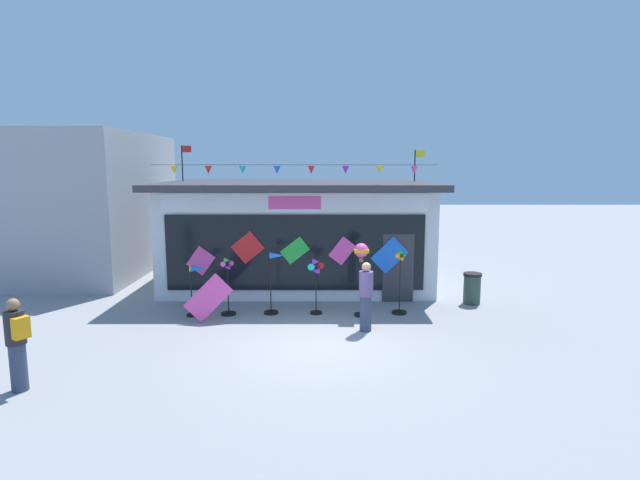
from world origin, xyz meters
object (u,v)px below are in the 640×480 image
(kite_shop_building, at_px, (301,231))
(person_mid_plaza, at_px, (368,296))
(wind_spinner_far_left, at_px, (198,282))
(display_kite_on_ground, at_px, (210,298))
(wind_spinner_far_right, at_px, (402,285))
(trash_bin, at_px, (474,288))
(wind_spinner_left, at_px, (230,286))
(wind_spinner_center_left, at_px, (277,279))
(wind_spinner_center_right, at_px, (318,276))
(wind_spinner_right, at_px, (363,257))
(person_near_camera, at_px, (20,342))

(kite_shop_building, relative_size, person_mid_plaza, 5.18)
(wind_spinner_far_left, height_order, display_kite_on_ground, wind_spinner_far_left)
(wind_spinner_far_right, relative_size, trash_bin, 1.94)
(wind_spinner_left, xyz_separation_m, person_mid_plaza, (3.54, -1.29, 0.08))
(wind_spinner_center_left, xyz_separation_m, display_kite_on_ground, (-1.62, -0.70, -0.32))
(wind_spinner_far_left, relative_size, wind_spinner_far_right, 0.78)
(wind_spinner_center_left, relative_size, wind_spinner_center_right, 1.10)
(wind_spinner_center_right, bearing_deg, trash_bin, 13.12)
(wind_spinner_far_left, xyz_separation_m, wind_spinner_center_right, (3.15, 0.17, 0.12))
(wind_spinner_center_left, distance_m, wind_spinner_center_right, 1.12)
(kite_shop_building, bearing_deg, trash_bin, -29.68)
(wind_spinner_right, height_order, person_mid_plaza, wind_spinner_right)
(kite_shop_building, height_order, wind_spinner_center_right, kite_shop_building)
(wind_spinner_center_right, bearing_deg, person_mid_plaza, -48.58)
(wind_spinner_center_left, bearing_deg, wind_spinner_far_left, -173.76)
(wind_spinner_center_right, height_order, trash_bin, wind_spinner_center_right)
(wind_spinner_center_left, relative_size, person_near_camera, 1.00)
(person_mid_plaza, bearing_deg, display_kite_on_ground, -107.48)
(person_near_camera, bearing_deg, wind_spinner_center_right, 164.17)
(wind_spinner_left, bearing_deg, kite_shop_building, 66.80)
(wind_spinner_left, relative_size, wind_spinner_center_left, 0.93)
(wind_spinner_right, height_order, person_near_camera, wind_spinner_right)
(wind_spinner_center_left, height_order, person_near_camera, person_near_camera)
(kite_shop_building, distance_m, wind_spinner_center_left, 4.01)
(kite_shop_building, xyz_separation_m, display_kite_on_ground, (-2.12, -4.60, -1.11))
(person_mid_plaza, distance_m, display_kite_on_ground, 4.01)
(wind_spinner_left, height_order, trash_bin, wind_spinner_left)
(wind_spinner_center_left, bearing_deg, trash_bin, 10.07)
(wind_spinner_left, xyz_separation_m, display_kite_on_ground, (-0.40, -0.58, -0.16))
(display_kite_on_ground, bearing_deg, wind_spinner_right, 7.25)
(wind_spinner_far_right, bearing_deg, person_mid_plaza, -126.35)
(person_near_camera, height_order, person_mid_plaza, same)
(person_mid_plaza, xyz_separation_m, trash_bin, (3.28, 2.41, -0.40))
(kite_shop_building, bearing_deg, wind_spinner_far_right, -53.89)
(person_near_camera, relative_size, trash_bin, 1.87)
(wind_spinner_left, height_order, wind_spinner_center_left, wind_spinner_center_left)
(kite_shop_building, distance_m, person_near_camera, 9.79)
(wind_spinner_far_right, height_order, display_kite_on_ground, wind_spinner_far_right)
(wind_spinner_far_left, distance_m, trash_bin, 7.74)
(person_near_camera, distance_m, display_kite_on_ground, 4.71)
(wind_spinner_far_left, xyz_separation_m, wind_spinner_far_right, (5.39, 0.21, -0.13))
(wind_spinner_far_left, xyz_separation_m, wind_spinner_right, (4.33, 0.02, 0.65))
(person_mid_plaza, height_order, trash_bin, person_mid_plaza)
(wind_spinner_left, height_order, person_mid_plaza, person_mid_plaza)
(person_mid_plaza, bearing_deg, trash_bin, 119.14)
(kite_shop_building, distance_m, wind_spinner_left, 4.48)
(wind_spinner_right, relative_size, person_mid_plaza, 1.16)
(person_near_camera, bearing_deg, wind_spinner_far_left, -172.29)
(person_near_camera, bearing_deg, trash_bin, 152.83)
(wind_spinner_center_left, relative_size, wind_spinner_right, 0.86)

